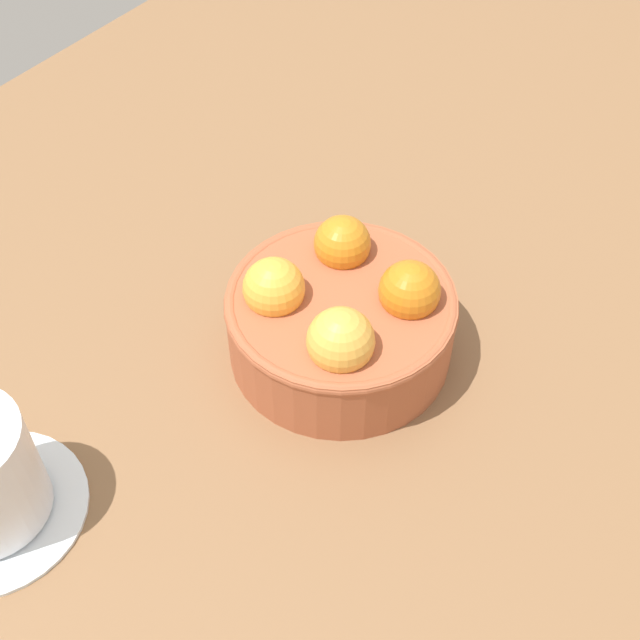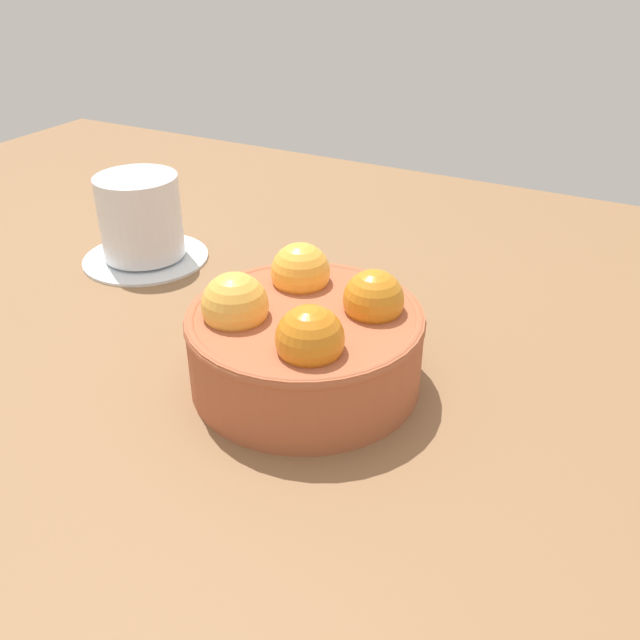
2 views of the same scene
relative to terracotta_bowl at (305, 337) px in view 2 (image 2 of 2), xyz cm
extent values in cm
cube|color=brown|center=(-0.04, -0.02, -6.14)|extent=(145.45, 101.49, 4.57)
cylinder|color=#AD5938|center=(-0.04, -0.02, -0.92)|extent=(16.96, 16.96, 5.87)
torus|color=#AD5938|center=(-0.04, -0.02, 1.62)|extent=(17.16, 17.16, 1.00)
sphere|color=#F9AC3C|center=(2.60, -4.11, 2.85)|extent=(4.55, 4.55, 4.55)
sphere|color=#F2AD44|center=(4.05, 2.62, 2.85)|extent=(4.74, 4.74, 4.74)
sphere|color=orange|center=(-2.69, 4.06, 2.85)|extent=(4.53, 4.53, 4.53)
sphere|color=orange|center=(-4.13, -2.67, 2.85)|extent=(4.37, 4.37, 4.37)
cylinder|color=white|center=(24.70, -11.14, -3.56)|extent=(12.53, 12.53, 0.60)
cylinder|color=white|center=(24.70, -11.14, 0.81)|extent=(8.06, 8.06, 8.12)
camera|label=1|loc=(35.54, 22.65, 45.85)|focal=47.13mm
camera|label=2|loc=(-20.83, 36.87, 26.09)|focal=38.69mm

